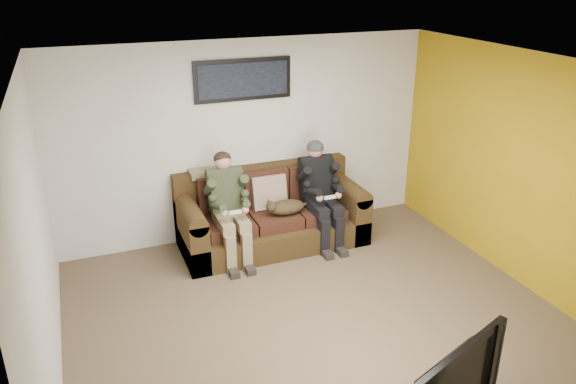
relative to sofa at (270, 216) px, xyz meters
name	(u,v)px	position (x,y,z in m)	size (l,w,h in m)	color
floor	(317,318)	(-0.15, -1.83, -0.37)	(5.00, 5.00, 0.00)	brown
ceiling	(323,68)	(-0.15, -1.83, 2.23)	(5.00, 5.00, 0.00)	silver
wall_back	(248,140)	(-0.15, 0.42, 0.93)	(5.00, 5.00, 0.00)	beige
wall_front	(471,342)	(-0.15, -4.08, 0.93)	(5.00, 5.00, 0.00)	beige
wall_left	(38,250)	(-2.65, -1.83, 0.93)	(4.50, 4.50, 0.00)	beige
wall_right	(524,172)	(2.35, -1.83, 0.93)	(4.50, 4.50, 0.00)	beige
accent_wall_right	(524,172)	(2.34, -1.83, 0.93)	(4.50, 4.50, 0.00)	#AB8711
sofa	(270,216)	(0.00, 0.00, 0.00)	(2.38, 1.03, 0.97)	#382611
throw_pillow	(269,192)	(0.00, 0.04, 0.32)	(0.45, 0.13, 0.43)	#977A63
throw_blanket	(209,172)	(-0.72, 0.30, 0.60)	(0.49, 0.24, 0.09)	gray
person_left	(228,201)	(-0.61, -0.20, 0.39)	(0.51, 0.87, 1.33)	#897756
person_right	(320,187)	(0.61, -0.20, 0.39)	(0.51, 0.86, 1.34)	black
cat	(285,207)	(0.12, -0.24, 0.21)	(0.66, 0.26, 0.24)	#49361C
framed_poster	(243,80)	(-0.20, 0.38, 1.73)	(1.25, 0.05, 0.52)	black
television	(440,382)	(-0.09, -3.78, 0.36)	(1.16, 0.15, 0.67)	black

